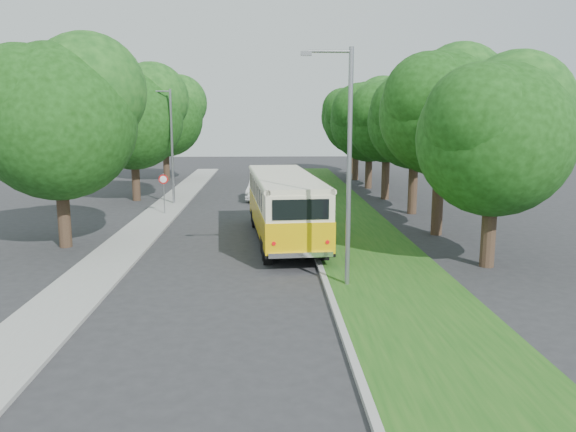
{
  "coord_description": "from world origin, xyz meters",
  "views": [
    {
      "loc": [
        1.57,
        -20.98,
        5.84
      ],
      "look_at": [
        2.48,
        3.13,
        1.5
      ],
      "focal_mm": 35.0,
      "sensor_mm": 36.0,
      "label": 1
    }
  ],
  "objects_px": {
    "vintage_bus": "(284,208)",
    "car_grey": "(281,174)",
    "lamppost_far": "(170,142)",
    "car_blue": "(278,185)",
    "lamppost_near": "(347,160)",
    "car_silver": "(294,212)",
    "car_white": "(261,189)"
  },
  "relations": [
    {
      "from": "car_blue",
      "to": "car_grey",
      "type": "xyz_separation_m",
      "value": [
        0.44,
        8.86,
        -0.09
      ]
    },
    {
      "from": "vintage_bus",
      "to": "car_white",
      "type": "distance_m",
      "value": 13.49
    },
    {
      "from": "car_silver",
      "to": "car_white",
      "type": "xyz_separation_m",
      "value": [
        -1.83,
        9.63,
        -0.02
      ]
    },
    {
      "from": "car_blue",
      "to": "car_white",
      "type": "bearing_deg",
      "value": -106.52
    },
    {
      "from": "vintage_bus",
      "to": "car_grey",
      "type": "xyz_separation_m",
      "value": [
        0.43,
        24.28,
        -0.93
      ]
    },
    {
      "from": "lamppost_far",
      "to": "vintage_bus",
      "type": "xyz_separation_m",
      "value": [
        7.07,
        -11.24,
        -2.52
      ]
    },
    {
      "from": "vintage_bus",
      "to": "car_silver",
      "type": "xyz_separation_m",
      "value": [
        0.63,
        3.78,
        -0.84
      ]
    },
    {
      "from": "vintage_bus",
      "to": "lamppost_near",
      "type": "bearing_deg",
      "value": -80.64
    },
    {
      "from": "lamppost_near",
      "to": "vintage_bus",
      "type": "bearing_deg",
      "value": 104.18
    },
    {
      "from": "car_grey",
      "to": "vintage_bus",
      "type": "bearing_deg",
      "value": -103.41
    },
    {
      "from": "lamppost_near",
      "to": "car_silver",
      "type": "relative_size",
      "value": 1.8
    },
    {
      "from": "car_white",
      "to": "car_blue",
      "type": "relative_size",
      "value": 0.86
    },
    {
      "from": "lamppost_near",
      "to": "car_white",
      "type": "height_order",
      "value": "lamppost_near"
    },
    {
      "from": "lamppost_far",
      "to": "car_silver",
      "type": "distance_m",
      "value": 11.23
    },
    {
      "from": "lamppost_near",
      "to": "vintage_bus",
      "type": "xyz_separation_m",
      "value": [
        -1.83,
        7.26,
        -2.77
      ]
    },
    {
      "from": "car_white",
      "to": "car_blue",
      "type": "xyz_separation_m",
      "value": [
        1.19,
        2.01,
        0.02
      ]
    },
    {
      "from": "car_silver",
      "to": "car_grey",
      "type": "xyz_separation_m",
      "value": [
        -0.2,
        20.5,
        -0.09
      ]
    },
    {
      "from": "lamppost_far",
      "to": "car_blue",
      "type": "distance_m",
      "value": 8.86
    },
    {
      "from": "lamppost_near",
      "to": "car_silver",
      "type": "xyz_separation_m",
      "value": [
        -1.21,
        11.04,
        -3.61
      ]
    },
    {
      "from": "lamppost_far",
      "to": "car_grey",
      "type": "distance_m",
      "value": 15.44
    },
    {
      "from": "car_white",
      "to": "car_grey",
      "type": "height_order",
      "value": "car_white"
    },
    {
      "from": "lamppost_near",
      "to": "car_blue",
      "type": "distance_m",
      "value": 23.04
    },
    {
      "from": "lamppost_near",
      "to": "vintage_bus",
      "type": "height_order",
      "value": "lamppost_near"
    },
    {
      "from": "lamppost_far",
      "to": "car_silver",
      "type": "height_order",
      "value": "lamppost_far"
    },
    {
      "from": "vintage_bus",
      "to": "car_grey",
      "type": "relative_size",
      "value": 2.24
    },
    {
      "from": "lamppost_far",
      "to": "car_blue",
      "type": "bearing_deg",
      "value": 30.65
    },
    {
      "from": "car_silver",
      "to": "lamppost_far",
      "type": "bearing_deg",
      "value": 152.51
    },
    {
      "from": "car_white",
      "to": "car_grey",
      "type": "relative_size",
      "value": 0.94
    },
    {
      "from": "lamppost_far",
      "to": "car_blue",
      "type": "xyz_separation_m",
      "value": [
        7.06,
        4.18,
        -3.36
      ]
    },
    {
      "from": "car_white",
      "to": "car_blue",
      "type": "bearing_deg",
      "value": 66.45
    },
    {
      "from": "lamppost_far",
      "to": "car_grey",
      "type": "xyz_separation_m",
      "value": [
        7.5,
        13.05,
        -3.45
      ]
    },
    {
      "from": "lamppost_far",
      "to": "car_blue",
      "type": "relative_size",
      "value": 1.43
    }
  ]
}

